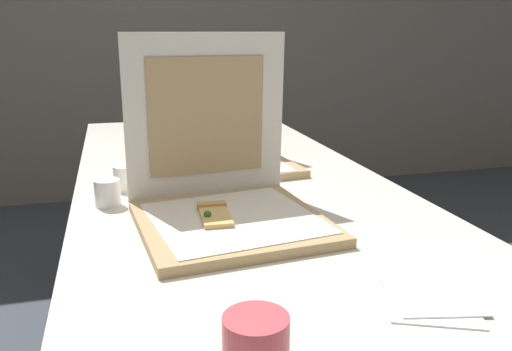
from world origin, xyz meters
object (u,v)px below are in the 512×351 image
Objects in this scene: cup_white_mid at (125,178)px; cup_white_near_center at (108,193)px; pizza_box_front at (225,197)px; pizza_box_middle at (220,148)px; napkin_pile at (432,299)px; table at (234,197)px.

cup_white_mid and cup_white_near_center have the same top height.
cup_white_mid is at bearing 118.76° from pizza_box_front.
pizza_box_front is at bearing -107.65° from pizza_box_middle.
table is at bearing 101.39° from napkin_pile.
table is 33.42× the size of cup_white_near_center.
cup_white_mid is 0.86m from napkin_pile.
table is at bearing -97.28° from pizza_box_middle.
pizza_box_middle is 0.46m from cup_white_near_center.
napkin_pile is at bearing -58.96° from cup_white_mid.
napkin_pile is at bearing -51.43° from cup_white_near_center.
pizza_box_front is 6.42× the size of cup_white_near_center.
napkin_pile is at bearing -78.61° from table.
napkin_pile reaches higher than table.
pizza_box_middle is at bearing 74.53° from pizza_box_front.
cup_white_near_center is 0.78m from napkin_pile.
pizza_box_front is (-0.09, -0.31, 0.10)m from table.
cup_white_near_center is (-0.25, 0.18, -0.02)m from pizza_box_front.
cup_white_mid reaches higher than napkin_pile.
napkin_pile is (0.24, -0.43, -0.05)m from pizza_box_front.
pizza_box_front is 0.31m from cup_white_near_center.
table is 5.21× the size of pizza_box_front.
pizza_box_middle is at bearing 99.21° from napkin_pile.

